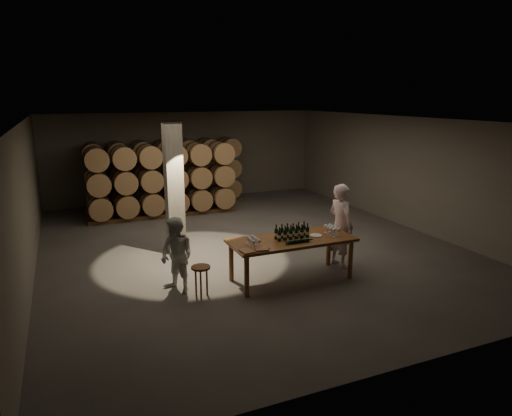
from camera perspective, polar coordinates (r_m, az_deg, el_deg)
name	(u,v)px	position (r m, az deg, el deg)	size (l,w,h in m)	color
room	(174,188)	(11.17, -10.19, 2.42)	(12.00, 12.00, 12.00)	#4D4B48
tasting_table	(292,243)	(9.51, 4.47, -4.44)	(2.60, 1.10, 0.90)	brown
barrel_stack_back	(165,172)	(16.23, -11.27, 4.46)	(5.48, 0.95, 2.31)	brown
barrel_stack_front	(162,179)	(14.80, -11.61, 3.55)	(4.70, 0.95, 2.31)	brown
bottle_cluster	(292,233)	(9.49, 4.51, -3.12)	(0.73, 0.23, 0.31)	black
lying_bottles	(298,241)	(9.20, 5.27, -4.16)	(0.60, 0.08, 0.08)	black
glass_cluster_left	(253,239)	(9.01, -0.39, -3.95)	(0.19, 0.41, 0.17)	silver
glass_cluster_right	(332,228)	(9.84, 9.50, -2.50)	(0.20, 0.42, 0.19)	silver
plate	(316,235)	(9.73, 7.50, -3.40)	(0.26, 0.26, 0.01)	white
notebook_near	(261,249)	(8.77, 0.68, -5.18)	(0.25, 0.20, 0.03)	#925935
notebook_corner	(247,251)	(8.69, -1.14, -5.40)	(0.23, 0.29, 0.02)	#925935
pen	(267,249)	(8.83, 1.44, -5.12)	(0.01, 0.01, 0.14)	black
stool	(201,272)	(8.86, -6.90, -7.93)	(0.37, 0.37, 0.61)	brown
person_man	(341,225)	(10.39, 10.53, -2.15)	(0.69, 0.46, 1.90)	white
person_woman	(177,255)	(9.05, -9.88, -5.86)	(0.73, 0.57, 1.51)	silver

